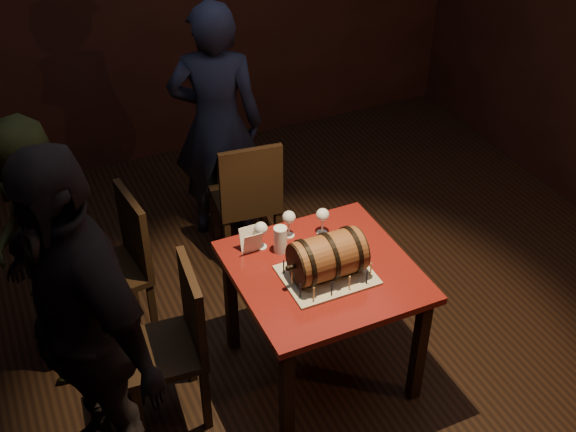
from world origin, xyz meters
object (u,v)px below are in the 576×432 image
(chair_back, at_px, (248,197))
(pub_table, at_px, (323,285))
(person_back, at_px, (217,125))
(wine_glass_mid, at_px, (289,218))
(chair_left_rear, at_px, (121,260))
(person_left_front, at_px, (80,329))
(wine_glass_left, at_px, (261,230))
(wine_glass_right, at_px, (323,216))
(person_left_rear, at_px, (40,255))
(barrel_cake, at_px, (328,256))
(pint_of_ale, at_px, (280,240))
(chair_left_front, at_px, (176,337))

(chair_back, bearing_deg, pub_table, -90.57)
(person_back, bearing_deg, wine_glass_mid, 111.97)
(pub_table, xyz_separation_m, chair_left_rear, (-0.89, 0.78, -0.12))
(pub_table, height_order, wine_glass_mid, wine_glass_mid)
(person_left_front, bearing_deg, wine_glass_left, 89.07)
(wine_glass_right, xyz_separation_m, person_left_rear, (-1.43, 0.42, -0.10))
(barrel_cake, height_order, wine_glass_right, barrel_cake)
(wine_glass_left, bearing_deg, chair_back, 73.55)
(barrel_cake, xyz_separation_m, wine_glass_left, (-0.21, 0.35, -0.01))
(pint_of_ale, distance_m, chair_left_front, 0.73)
(chair_back, height_order, person_left_front, person_left_front)
(wine_glass_mid, bearing_deg, wine_glass_right, -17.32)
(barrel_cake, height_order, wine_glass_mid, barrel_cake)
(wine_glass_mid, bearing_deg, chair_back, 85.74)
(wine_glass_right, distance_m, person_left_rear, 1.50)
(pint_of_ale, relative_size, person_left_rear, 0.10)
(pub_table, bearing_deg, chair_left_rear, 138.48)
(barrel_cake, xyz_separation_m, wine_glass_right, (0.14, 0.33, -0.01))
(barrel_cake, bearing_deg, wine_glass_right, 67.11)
(person_left_rear, relative_size, person_left_front, 0.84)
(wine_glass_right, bearing_deg, pub_table, -115.37)
(pint_of_ale, bearing_deg, wine_glass_left, 138.67)
(wine_glass_left, height_order, person_left_rear, person_left_rear)
(wine_glass_left, height_order, wine_glass_mid, same)
(chair_back, relative_size, person_back, 0.55)
(wine_glass_right, relative_size, chair_back, 0.17)
(barrel_cake, distance_m, person_left_front, 1.22)
(chair_left_front, relative_size, person_left_rear, 0.61)
(wine_glass_mid, relative_size, chair_left_front, 0.17)
(barrel_cake, relative_size, person_left_front, 0.22)
(pint_of_ale, relative_size, chair_left_rear, 0.16)
(wine_glass_right, height_order, chair_back, chair_back)
(pint_of_ale, bearing_deg, wine_glass_mid, 46.32)
(wine_glass_left, distance_m, wine_glass_mid, 0.18)
(barrel_cake, bearing_deg, pub_table, 79.89)
(chair_left_rear, distance_m, chair_left_front, 0.72)
(chair_back, bearing_deg, person_left_front, -136.57)
(barrel_cake, bearing_deg, person_back, 90.59)
(pint_of_ale, distance_m, person_left_rear, 1.26)
(chair_left_front, bearing_deg, wine_glass_right, 12.33)
(chair_left_front, xyz_separation_m, person_left_rear, (-0.52, 0.62, 0.25))
(wine_glass_left, xyz_separation_m, chair_left_front, (-0.56, -0.22, -0.35))
(wine_glass_left, xyz_separation_m, person_left_front, (-1.01, -0.39, 0.05))
(pint_of_ale, xyz_separation_m, chair_back, (0.15, 0.85, -0.30))
(wine_glass_left, distance_m, pint_of_ale, 0.12)
(barrel_cake, distance_m, wine_glass_right, 0.36)
(chair_back, distance_m, person_back, 0.53)
(barrel_cake, bearing_deg, chair_left_front, 170.60)
(wine_glass_left, relative_size, chair_left_rear, 0.17)
(pub_table, bearing_deg, wine_glass_left, 126.78)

